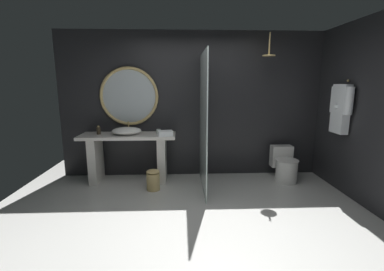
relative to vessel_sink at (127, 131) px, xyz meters
The scene contains 14 objects.
ground_plane 2.13m from the vessel_sink, 52.91° to the right, with size 5.76×5.76×0.00m, color silver.
back_wall_panel 1.28m from the vessel_sink, 17.10° to the left, with size 4.80×0.10×2.60m, color #232326.
side_wall_right 3.62m from the vessel_sink, 12.53° to the right, with size 0.10×2.47×2.60m, color #232326.
vanity_counter 0.38m from the vessel_sink, 23.51° to the left, with size 1.62×0.56×0.84m.
vessel_sink is the anchor object (origin of this frame).
tumbler_cup 0.54m from the vessel_sink, ahead, with size 0.08×0.08×0.08m, color silver.
soap_dispenser 0.49m from the vessel_sink, behind, with size 0.07×0.07×0.15m.
round_wall_mirror 0.63m from the vessel_sink, 86.33° to the left, with size 1.03×0.05×1.03m.
shower_glass_panel 1.34m from the vessel_sink, 14.98° to the right, with size 0.02×1.30×2.17m, color silver.
rain_shower_head 2.69m from the vessel_sink, ahead, with size 0.21×0.21×0.37m.
hanging_bathrobe 3.45m from the vessel_sink, ahead, with size 0.20×0.49×0.82m.
toilet 2.83m from the vessel_sink, ahead, with size 0.39×0.59×0.58m.
waste_bin 0.97m from the vessel_sink, 42.15° to the right, with size 0.21×0.21×0.34m.
folded_hand_towel 0.69m from the vessel_sink, 14.54° to the right, with size 0.24×0.16×0.09m, color white.
Camera 1 is at (-0.24, -3.00, 1.71)m, focal length 25.06 mm.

